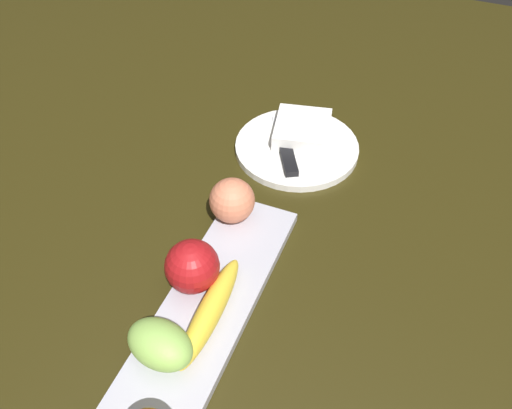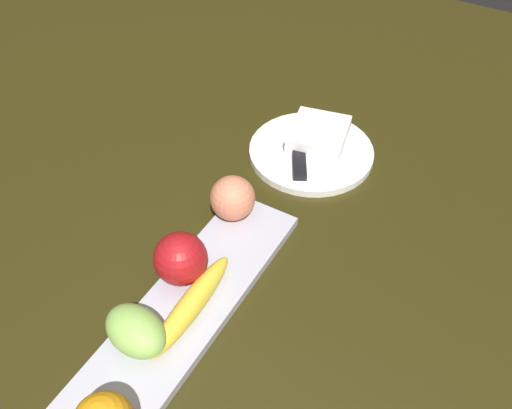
{
  "view_description": "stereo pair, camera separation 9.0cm",
  "coord_description": "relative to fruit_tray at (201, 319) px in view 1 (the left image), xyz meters",
  "views": [
    {
      "loc": [
        -0.39,
        -0.26,
        0.69
      ],
      "look_at": [
        0.21,
        -0.02,
        0.05
      ],
      "focal_mm": 39.31,
      "sensor_mm": 36.0,
      "label": 1
    },
    {
      "loc": [
        -0.35,
        -0.34,
        0.69
      ],
      "look_at": [
        0.21,
        -0.02,
        0.05
      ],
      "focal_mm": 39.31,
      "sensor_mm": 36.0,
      "label": 2
    }
  ],
  "objects": [
    {
      "name": "grape_bunch",
      "position": [
        -0.07,
        0.02,
        0.04
      ],
      "size": [
        0.08,
        0.11,
        0.06
      ],
      "primitive_type": "ellipsoid",
      "rotation": [
        0.0,
        0.0,
        4.54
      ],
      "color": "#90C054",
      "rests_on": "fruit_tray"
    },
    {
      "name": "fruit_tray",
      "position": [
        0.0,
        0.0,
        0.0
      ],
      "size": [
        0.48,
        0.12,
        0.02
      ],
      "primitive_type": "cube",
      "color": "#B1B0BD",
      "rests_on": "ground_plane"
    },
    {
      "name": "folded_napkin",
      "position": [
        0.45,
        0.0,
        0.02
      ],
      "size": [
        0.13,
        0.12,
        0.03
      ],
      "primitive_type": "cube",
      "rotation": [
        0.0,
        0.0,
        0.21
      ],
      "color": "white",
      "rests_on": "dinner_plate"
    },
    {
      "name": "dinner_plate",
      "position": [
        0.42,
        0.0,
        -0.0
      ],
      "size": [
        0.23,
        0.23,
        0.01
      ],
      "primitive_type": "cylinder",
      "color": "white",
      "rests_on": "ground_plane"
    },
    {
      "name": "apple",
      "position": [
        0.05,
        0.03,
        0.05
      ],
      "size": [
        0.08,
        0.08,
        0.08
      ],
      "primitive_type": "sphere",
      "color": "#A71418",
      "rests_on": "fruit_tray"
    },
    {
      "name": "ground_plane",
      "position": [
        0.0,
        0.02,
        -0.01
      ],
      "size": [
        2.4,
        2.4,
        0.0
      ],
      "primitive_type": "plane",
      "color": "#2C260C"
    },
    {
      "name": "peach",
      "position": [
        0.2,
        0.04,
        0.05
      ],
      "size": [
        0.07,
        0.07,
        0.07
      ],
      "primitive_type": "sphere",
      "color": "#DB7A57",
      "rests_on": "fruit_tray"
    },
    {
      "name": "banana",
      "position": [
        0.0,
        -0.01,
        0.03
      ],
      "size": [
        0.19,
        0.04,
        0.03
      ],
      "primitive_type": "ellipsoid",
      "rotation": [
        0.0,
        0.0,
        3.17
      ],
      "color": "yellow",
      "rests_on": "fruit_tray"
    },
    {
      "name": "knife",
      "position": [
        0.38,
        0.01,
        0.01
      ],
      "size": [
        0.17,
        0.11,
        0.01
      ],
      "rotation": [
        0.0,
        0.0,
        0.51
      ],
      "color": "silver",
      "rests_on": "dinner_plate"
    }
  ]
}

